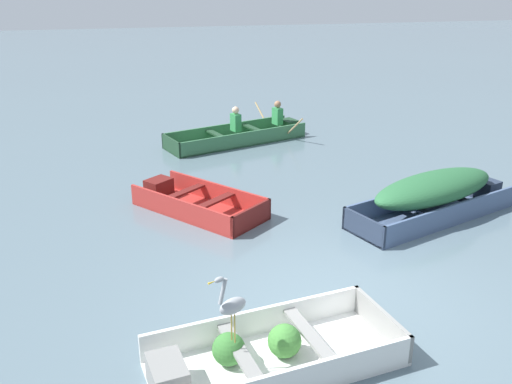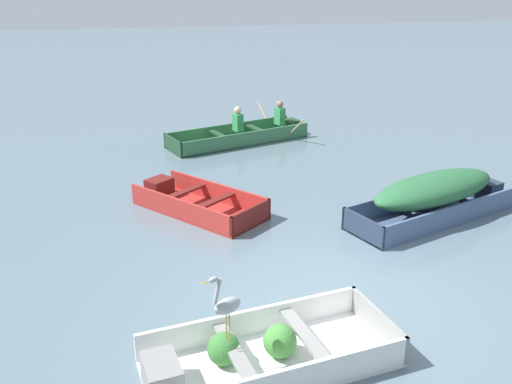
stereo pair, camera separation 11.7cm
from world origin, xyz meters
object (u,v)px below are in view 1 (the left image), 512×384
object	(u,v)px
skiff_slate_blue_mid_moored	(435,192)
rowboat_green_with_crew	(243,134)
heron_on_dinghy	(232,304)
dinghy_white_foreground	(262,355)
skiff_red_near_moored	(194,203)

from	to	relation	value
skiff_slate_blue_mid_moored	rowboat_green_with_crew	world-z (taller)	rowboat_green_with_crew
skiff_slate_blue_mid_moored	rowboat_green_with_crew	distance (m)	6.00
rowboat_green_with_crew	heron_on_dinghy	size ratio (longest dim) A/B	4.51
rowboat_green_with_crew	skiff_slate_blue_mid_moored	bearing A→B (deg)	-67.10
heron_on_dinghy	dinghy_white_foreground	bearing A→B (deg)	9.64
dinghy_white_foreground	heron_on_dinghy	xyz separation A→B (m)	(-0.35, -0.06, 0.74)
heron_on_dinghy	skiff_red_near_moored	bearing A→B (deg)	88.03
rowboat_green_with_crew	heron_on_dinghy	distance (m)	9.19
dinghy_white_foreground	skiff_slate_blue_mid_moored	size ratio (longest dim) A/B	0.85
skiff_red_near_moored	dinghy_white_foreground	bearing A→B (deg)	-87.69
skiff_slate_blue_mid_moored	dinghy_white_foreground	bearing A→B (deg)	-139.62
skiff_red_near_moored	skiff_slate_blue_mid_moored	world-z (taller)	skiff_slate_blue_mid_moored
dinghy_white_foreground	skiff_red_near_moored	distance (m)	4.64
rowboat_green_with_crew	skiff_red_near_moored	bearing A→B (deg)	-113.07
skiff_red_near_moored	skiff_slate_blue_mid_moored	size ratio (longest dim) A/B	0.74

